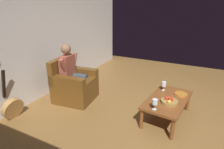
% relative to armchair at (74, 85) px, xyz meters
% --- Properties ---
extents(ground_plane, '(7.53, 7.53, 0.00)m').
position_rel_armchair_xyz_m(ground_plane, '(0.10, 2.00, -0.32)').
color(ground_plane, brown).
extents(wall_back, '(6.67, 0.06, 2.76)m').
position_rel_armchair_xyz_m(wall_back, '(0.10, -0.74, 1.06)').
color(wall_back, silver).
rests_on(wall_back, ground).
extents(armchair, '(0.83, 0.85, 0.90)m').
position_rel_armchair_xyz_m(armchair, '(0.00, 0.00, 0.00)').
color(armchair, brown).
rests_on(armchair, ground).
extents(person_seated, '(0.62, 0.57, 1.21)m').
position_rel_armchair_xyz_m(person_seated, '(0.00, -0.01, 0.33)').
color(person_seated, brown).
rests_on(person_seated, ground).
extents(coffee_table, '(1.17, 0.73, 0.40)m').
position_rel_armchair_xyz_m(coffee_table, '(-0.15, 1.94, 0.03)').
color(coffee_table, brown).
rests_on(coffee_table, ground).
extents(guitar, '(0.39, 0.31, 1.05)m').
position_rel_armchair_xyz_m(guitar, '(1.09, -0.54, -0.09)').
color(guitar, '#AD7F44').
rests_on(guitar, ground).
extents(wine_glass_near, '(0.08, 0.08, 0.17)m').
position_rel_armchair_xyz_m(wine_glass_near, '(-0.46, 1.79, 0.20)').
color(wine_glass_near, silver).
rests_on(wine_glass_near, coffee_table).
extents(wine_glass_far, '(0.09, 0.09, 0.18)m').
position_rel_armchair_xyz_m(wine_glass_far, '(0.30, 1.82, 0.20)').
color(wine_glass_far, silver).
rests_on(wine_glass_far, coffee_table).
extents(fruit_bowl, '(0.28, 0.28, 0.11)m').
position_rel_armchair_xyz_m(fruit_bowl, '(-0.00, 1.99, 0.11)').
color(fruit_bowl, olive).
rests_on(fruit_bowl, coffee_table).
extents(decorative_dish, '(0.23, 0.23, 0.02)m').
position_rel_armchair_xyz_m(decorative_dish, '(-0.42, 2.11, 0.09)').
color(decorative_dish, '#B26C25').
rests_on(decorative_dish, coffee_table).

